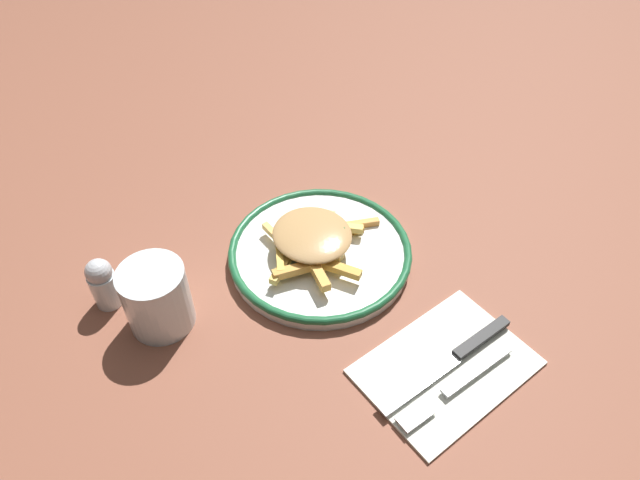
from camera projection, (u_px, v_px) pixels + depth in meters
name	position (u px, v px, depth m)	size (l,w,h in m)	color
ground_plane	(320.00, 258.00, 0.83)	(2.60, 2.60, 0.00)	brown
plate	(320.00, 252.00, 0.82)	(0.26, 0.26, 0.02)	white
fries_heap	(313.00, 240.00, 0.80)	(0.16, 0.20, 0.04)	gold
napkin	(446.00, 366.00, 0.70)	(0.14, 0.20, 0.01)	silver
fork	(457.00, 385.00, 0.67)	(0.02, 0.18, 0.01)	silver
knife	(458.00, 355.00, 0.70)	(0.02, 0.21, 0.01)	black
water_glass	(157.00, 298.00, 0.72)	(0.08, 0.08, 0.09)	silver
salt_shaker	(103.00, 283.00, 0.74)	(0.04, 0.04, 0.08)	silver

